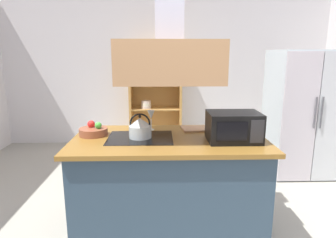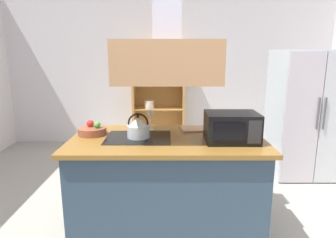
# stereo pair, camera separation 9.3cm
# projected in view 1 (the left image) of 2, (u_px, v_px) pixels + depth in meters

# --- Properties ---
(ground_plane) EXTENTS (7.80, 7.80, 0.00)m
(ground_plane) POSITION_uv_depth(u_px,v_px,m) (172.00, 233.00, 2.78)
(ground_plane) COLOR #9B988B
(wall_back) EXTENTS (6.00, 0.12, 2.70)m
(wall_back) POSITION_uv_depth(u_px,v_px,m) (166.00, 71.00, 5.41)
(wall_back) COLOR silver
(wall_back) RESTS_ON ground
(kitchen_island) EXTENTS (1.79, 0.98, 0.90)m
(kitchen_island) POSITION_uv_depth(u_px,v_px,m) (169.00, 182.00, 2.82)
(kitchen_island) COLOR #2C4051
(kitchen_island) RESTS_ON ground
(range_hood) EXTENTS (0.90, 0.70, 1.28)m
(range_hood) POSITION_uv_depth(u_px,v_px,m) (169.00, 48.00, 2.55)
(range_hood) COLOR #AC7D52
(refrigerator) EXTENTS (0.90, 0.77, 1.72)m
(refrigerator) POSITION_uv_depth(u_px,v_px,m) (303.00, 113.00, 4.05)
(refrigerator) COLOR #B3C1C7
(refrigerator) RESTS_ON ground
(dish_cabinet) EXTENTS (0.93, 0.40, 1.74)m
(dish_cabinet) POSITION_uv_depth(u_px,v_px,m) (155.00, 104.00, 5.31)
(dish_cabinet) COLOR #BA843F
(dish_cabinet) RESTS_ON ground
(kettle) EXTENTS (0.21, 0.21, 0.23)m
(kettle) POSITION_uv_depth(u_px,v_px,m) (140.00, 128.00, 2.70)
(kettle) COLOR silver
(kettle) RESTS_ON kitchen_island
(cutting_board) EXTENTS (0.36, 0.27, 0.02)m
(cutting_board) POSITION_uv_depth(u_px,v_px,m) (199.00, 128.00, 3.02)
(cutting_board) COLOR tan
(cutting_board) RESTS_ON kitchen_island
(microwave) EXTENTS (0.46, 0.35, 0.26)m
(microwave) POSITION_uv_depth(u_px,v_px,m) (234.00, 127.00, 2.60)
(microwave) COLOR black
(microwave) RESTS_ON kitchen_island
(wine_glass_on_counter) EXTENTS (0.08, 0.08, 0.21)m
(wine_glass_on_counter) POSITION_uv_depth(u_px,v_px,m) (151.00, 115.00, 2.97)
(wine_glass_on_counter) COLOR silver
(wine_glass_on_counter) RESTS_ON kitchen_island
(fruit_bowl) EXTENTS (0.27, 0.27, 0.14)m
(fruit_bowl) POSITION_uv_depth(u_px,v_px,m) (93.00, 131.00, 2.80)
(fruit_bowl) COLOR brown
(fruit_bowl) RESTS_ON kitchen_island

